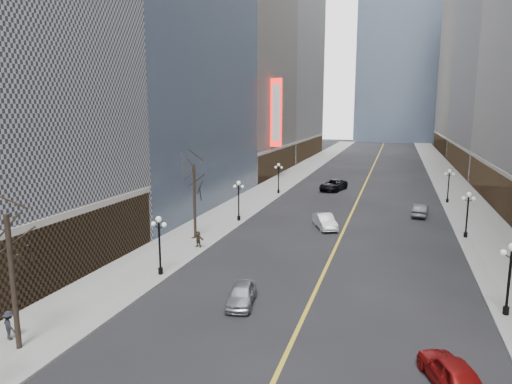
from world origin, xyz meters
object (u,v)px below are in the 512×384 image
Objects in this scene: streetlamp_east_3 at (449,182)px; car_nb_near at (242,294)px; car_nb_mid at (325,221)px; car_nb_far at (333,185)px; car_sb_mid at (452,373)px; car_sb_far at (420,210)px; streetlamp_west_3 at (279,175)px; streetlamp_east_1 at (510,271)px; streetlamp_west_1 at (159,239)px; streetlamp_east_2 at (468,210)px; streetlamp_west_2 at (239,196)px.

streetlamp_east_3 is 42.26m from car_nb_near.
car_nb_far is at bearing 71.93° from car_nb_mid.
streetlamp_east_3 is at bearing 29.06° from car_nb_mid.
streetlamp_east_3 is 0.73× the size of car_nb_far.
car_nb_mid reaches higher than car_sb_mid.
car_sb_far is (0.13, 35.70, -0.01)m from car_sb_mid.
car_nb_near is at bearing -79.02° from streetlamp_west_3.
car_nb_mid is 1.07× the size of car_sb_mid.
streetlamp_east_1 and streetlamp_east_3 have the same top height.
car_nb_mid is at bearing -127.23° from streetlamp_east_3.
car_nb_far is at bearing 79.87° from streetlamp_west_1.
streetlamp_east_2 is 23.60m from streetlamp_west_2.
streetlamp_east_3 is 1.00× the size of streetlamp_west_3.
streetlamp_west_3 is at bearing -17.54° from car_sb_far.
streetlamp_west_2 is at bearing -74.23° from car_sb_mid.
streetlamp_west_1 is 0.73× the size of car_nb_far.
streetlamp_west_3 reaches higher than car_sb_far.
car_nb_near is (7.58, -21.04, -2.20)m from streetlamp_west_2.
streetlamp_west_3 is 20.74m from car_nb_mid.
car_sb_mid is (19.63, -8.82, -2.15)m from streetlamp_west_1.
streetlamp_east_1 reaches higher than car_nb_near.
streetlamp_east_2 and streetlamp_east_3 have the same top height.
streetlamp_east_3 is 22.91m from car_nb_mid.
streetlamp_west_1 is 1.10× the size of car_nb_near.
car_sb_mid is (-3.97, -8.82, -2.15)m from streetlamp_east_1.
streetlamp_west_2 is at bearing 31.45° from car_sb_far.
streetlamp_west_1 is 1.00× the size of streetlamp_west_2.
streetlamp_east_2 reaches higher than car_sb_mid.
car_sb_mid is (19.63, -26.82, -2.15)m from streetlamp_west_2.
streetlamp_east_1 is 44.74m from car_nb_far.
streetlamp_west_2 is (-23.60, -18.00, 0.00)m from streetlamp_east_3.
car_nb_mid is at bearing -179.34° from streetlamp_east_2.
streetlamp_east_2 reaches higher than car_nb_mid.
car_sb_far is (19.75, 26.88, -2.16)m from streetlamp_west_1.
car_nb_near is at bearing -46.04° from car_sb_mid.
car_nb_mid is at bearing 49.50° from car_sb_far.
car_nb_far is at bearing -43.00° from car_sb_far.
streetlamp_east_2 and streetlamp_west_3 have the same top height.
car_nb_near is at bearing -70.20° from streetlamp_west_2.
streetlamp_west_2 reaches higher than car_nb_mid.
streetlamp_west_1 is at bearing -123.25° from streetlamp_east_3.
streetlamp_west_2 is 1.03× the size of car_sb_mid.
car_nb_near is 0.66× the size of car_nb_far.
streetlamp_west_2 is (-23.60, 18.00, 0.00)m from streetlamp_east_1.
streetlamp_east_2 is 29.68m from streetlamp_west_1.
car_sb_far is (-3.85, 8.88, -2.16)m from streetlamp_east_2.
car_nb_mid is 28.41m from car_sb_mid.
car_sb_mid is 35.70m from car_sb_far.
streetlamp_west_2 reaches higher than car_sb_far.
car_nb_near is at bearing 75.09° from car_sb_far.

